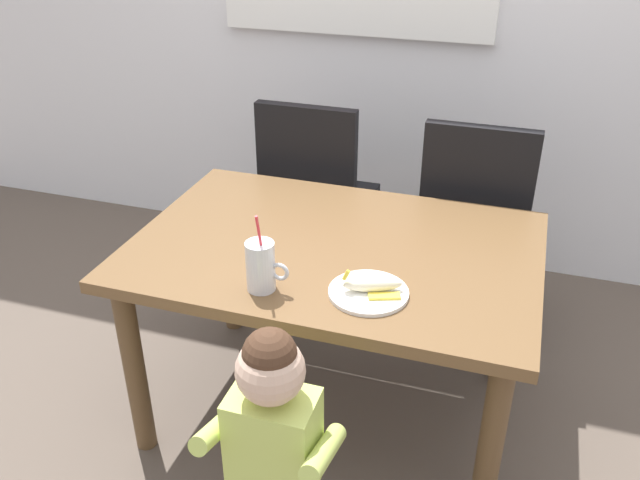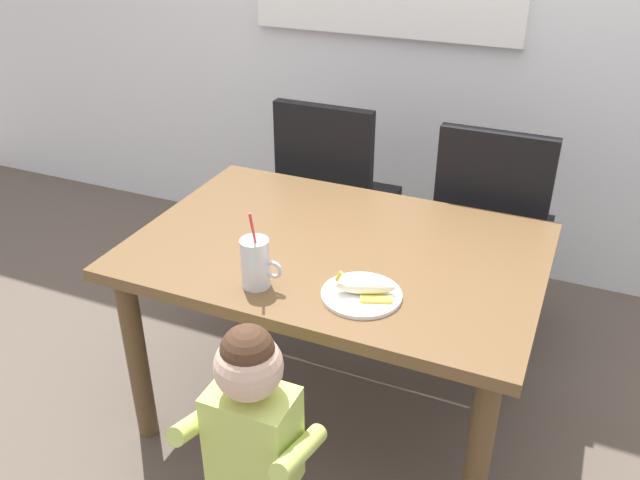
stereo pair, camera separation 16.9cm
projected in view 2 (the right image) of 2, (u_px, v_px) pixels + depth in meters
name	position (u px, v px, depth m)	size (l,w,h in m)	color
ground_plane	(335.00, 409.00, 2.48)	(24.00, 24.00, 0.00)	brown
dining_table	(337.00, 271.00, 2.18)	(1.30, 0.89, 0.71)	brown
dining_chair_left	(334.00, 192.00, 2.88)	(0.44, 0.45, 0.96)	black
dining_chair_right	(491.00, 223.00, 2.62)	(0.44, 0.44, 0.96)	black
toddler_standing	(252.00, 428.00, 1.68)	(0.33, 0.24, 0.84)	#3F4760
milk_cup	(256.00, 266.00, 1.90)	(0.13, 0.08, 0.25)	silver
snack_plate	(361.00, 295.00, 1.87)	(0.23, 0.23, 0.01)	white
peeled_banana	(366.00, 287.00, 1.86)	(0.18, 0.13, 0.07)	#F4EAC6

